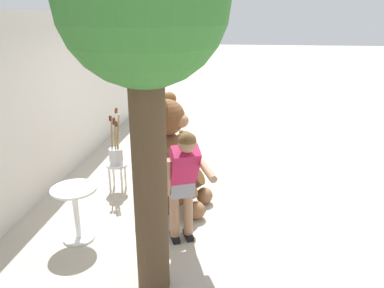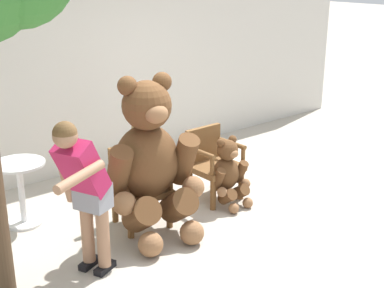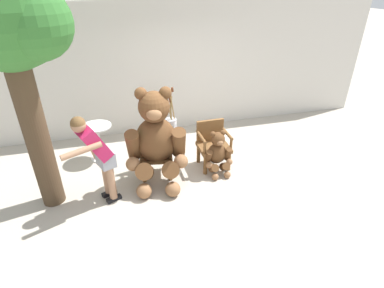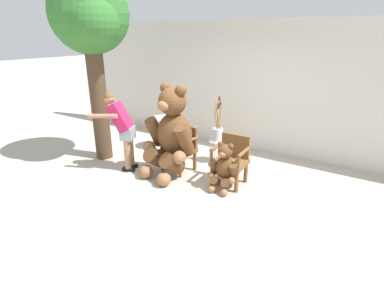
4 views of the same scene
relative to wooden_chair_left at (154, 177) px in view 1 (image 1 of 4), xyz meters
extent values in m
plane|color=#B2A899|center=(0.53, -0.53, -0.46)|extent=(60.00, 60.00, 0.00)
cube|color=beige|center=(0.53, 1.87, 0.94)|extent=(10.00, 0.16, 2.80)
cube|color=brown|center=(-0.01, -0.06, -0.06)|extent=(0.63, 0.60, 0.07)
cylinder|color=brown|center=(-0.27, -0.23, -0.28)|extent=(0.07, 0.07, 0.37)
cylinder|color=brown|center=(0.19, -0.30, -0.28)|extent=(0.07, 0.07, 0.37)
cylinder|color=brown|center=(-0.20, 0.18, -0.28)|extent=(0.07, 0.07, 0.37)
cylinder|color=brown|center=(0.25, 0.11, -0.28)|extent=(0.07, 0.07, 0.37)
cube|color=brown|center=(0.03, 0.17, 0.19)|extent=(0.52, 0.14, 0.42)
cylinder|color=brown|center=(-0.26, -0.02, 0.20)|extent=(0.13, 0.48, 0.06)
cylinder|color=brown|center=(-0.29, -0.23, 0.09)|extent=(0.05, 0.05, 0.22)
cylinder|color=brown|center=(0.24, -0.10, 0.20)|extent=(0.13, 0.48, 0.06)
cylinder|color=brown|center=(0.20, -0.31, 0.09)|extent=(0.05, 0.05, 0.22)
cube|color=brown|center=(1.07, -0.06, -0.06)|extent=(0.57, 0.53, 0.07)
cylinder|color=brown|center=(0.84, -0.28, -0.28)|extent=(0.07, 0.07, 0.37)
cylinder|color=brown|center=(1.30, -0.27, -0.28)|extent=(0.07, 0.07, 0.37)
cylinder|color=brown|center=(0.83, 0.14, -0.28)|extent=(0.07, 0.07, 0.37)
cylinder|color=brown|center=(1.29, 0.15, -0.28)|extent=(0.07, 0.07, 0.37)
cube|color=brown|center=(1.06, 0.17, 0.19)|extent=(0.52, 0.07, 0.42)
cylinder|color=brown|center=(0.82, -0.07, 0.20)|extent=(0.07, 0.48, 0.06)
cylinder|color=brown|center=(0.82, -0.28, 0.09)|extent=(0.05, 0.05, 0.22)
cylinder|color=brown|center=(1.32, -0.06, 0.20)|extent=(0.07, 0.48, 0.06)
cylinder|color=brown|center=(1.32, -0.27, 0.09)|extent=(0.05, 0.05, 0.22)
ellipsoid|color=brown|center=(-0.01, -0.18, 0.31)|extent=(0.77, 0.69, 0.80)
sphere|color=brown|center=(-0.02, -0.22, 0.93)|extent=(0.51, 0.51, 0.51)
ellipsoid|color=#8C603D|center=(-0.05, -0.43, 0.89)|extent=(0.27, 0.22, 0.19)
sphere|color=black|center=(-0.05, -0.43, 0.90)|extent=(0.07, 0.07, 0.07)
sphere|color=brown|center=(-0.20, -0.17, 1.14)|extent=(0.20, 0.20, 0.20)
sphere|color=brown|center=(0.18, -0.22, 1.14)|extent=(0.20, 0.20, 0.20)
cylinder|color=brown|center=(-0.40, -0.26, 0.31)|extent=(0.29, 0.47, 0.60)
sphere|color=#8C603D|center=(-0.44, -0.41, 0.04)|extent=(0.24, 0.24, 0.24)
cylinder|color=brown|center=(0.34, -0.37, 0.31)|extent=(0.29, 0.47, 0.60)
sphere|color=#8C603D|center=(0.33, -0.53, 0.04)|extent=(0.24, 0.24, 0.24)
cylinder|color=brown|center=(-0.27, -0.44, -0.12)|extent=(0.37, 0.53, 0.47)
sphere|color=#8C603D|center=(-0.32, -0.67, -0.34)|extent=(0.25, 0.25, 0.25)
cylinder|color=brown|center=(0.16, -0.50, -0.12)|extent=(0.37, 0.53, 0.47)
sphere|color=#8C603D|center=(0.14, -0.74, -0.34)|extent=(0.25, 0.25, 0.25)
ellipsoid|color=brown|center=(1.07, -0.24, -0.08)|extent=(0.35, 0.30, 0.39)
sphere|color=brown|center=(1.07, -0.26, 0.22)|extent=(0.25, 0.25, 0.25)
ellipsoid|color=#8C603D|center=(1.07, -0.37, 0.20)|extent=(0.12, 0.09, 0.09)
sphere|color=black|center=(1.07, -0.37, 0.21)|extent=(0.04, 0.04, 0.04)
sphere|color=brown|center=(0.97, -0.25, 0.33)|extent=(0.10, 0.10, 0.10)
sphere|color=brown|center=(1.16, -0.25, 0.33)|extent=(0.10, 0.10, 0.10)
cylinder|color=brown|center=(0.88, -0.31, -0.08)|extent=(0.12, 0.22, 0.30)
sphere|color=#8C603D|center=(0.88, -0.39, -0.21)|extent=(0.12, 0.12, 0.12)
cylinder|color=brown|center=(1.25, -0.30, -0.08)|extent=(0.12, 0.22, 0.30)
sphere|color=#8C603D|center=(1.26, -0.38, -0.21)|extent=(0.12, 0.12, 0.12)
cylinder|color=brown|center=(0.96, -0.39, -0.29)|extent=(0.15, 0.25, 0.23)
sphere|color=#8C603D|center=(0.96, -0.51, -0.40)|extent=(0.12, 0.12, 0.12)
cylinder|color=brown|center=(1.17, -0.38, -0.29)|extent=(0.15, 0.25, 0.23)
sphere|color=#8C603D|center=(1.19, -0.50, -0.40)|extent=(0.12, 0.12, 0.12)
cube|color=black|center=(-0.88, -0.45, -0.43)|extent=(0.26, 0.18, 0.06)
cylinder|color=#A37556|center=(-0.88, -0.45, 0.01)|extent=(0.12, 0.12, 0.82)
cube|color=black|center=(-0.81, -0.62, -0.43)|extent=(0.26, 0.18, 0.06)
cylinder|color=#A37556|center=(-0.81, -0.62, 0.01)|extent=(0.12, 0.12, 0.82)
cube|color=gray|center=(-0.85, -0.54, 0.29)|extent=(0.32, 0.36, 0.24)
cube|color=#B21E4C|center=(-0.96, -0.59, 0.60)|extent=(0.52, 0.46, 0.57)
sphere|color=#A37556|center=(-1.12, -0.65, 0.94)|extent=(0.21, 0.21, 0.21)
sphere|color=brown|center=(-1.12, -0.65, 0.96)|extent=(0.21, 0.21, 0.21)
cylinder|color=#A37556|center=(-1.12, -0.86, 0.65)|extent=(0.55, 0.30, 0.11)
cylinder|color=#A37556|center=(-1.03, -0.41, 0.48)|extent=(0.22, 0.16, 0.51)
cylinder|color=silver|center=(0.42, 0.71, -0.02)|extent=(0.34, 0.34, 0.03)
cylinder|color=silver|center=(0.52, 0.80, -0.25)|extent=(0.04, 0.04, 0.43)
cylinder|color=silver|center=(0.32, 0.80, -0.25)|extent=(0.04, 0.04, 0.43)
cylinder|color=silver|center=(0.52, 0.61, -0.25)|extent=(0.04, 0.04, 0.43)
cylinder|color=silver|center=(0.32, 0.61, -0.25)|extent=(0.04, 0.04, 0.43)
cylinder|color=silver|center=(0.42, 0.71, 0.13)|extent=(0.22, 0.22, 0.26)
cylinder|color=#997A47|center=(0.43, 0.70, 0.38)|extent=(0.04, 0.06, 0.61)
cylinder|color=#592D19|center=(0.43, 0.70, 0.73)|extent=(0.05, 0.05, 0.08)
cylinder|color=#997A47|center=(0.43, 0.76, 0.39)|extent=(0.07, 0.04, 0.64)
cylinder|color=#592D19|center=(0.43, 0.76, 0.75)|extent=(0.05, 0.05, 0.08)
cylinder|color=#997A47|center=(0.42, 0.70, 0.37)|extent=(0.04, 0.06, 0.58)
cylinder|color=#592D19|center=(0.42, 0.70, 0.70)|extent=(0.05, 0.05, 0.08)
cylinder|color=#997A47|center=(0.46, 0.67, 0.46)|extent=(0.13, 0.14, 0.75)
cylinder|color=#592D19|center=(0.46, 0.67, 0.87)|extent=(0.06, 0.06, 0.09)
cylinder|color=#997A47|center=(0.41, 0.66, 0.35)|extent=(0.13, 0.05, 0.55)
cylinder|color=#592D19|center=(0.41, 0.66, 0.67)|extent=(0.06, 0.05, 0.09)
cylinder|color=white|center=(-1.01, 0.78, 0.24)|extent=(0.56, 0.56, 0.03)
cylinder|color=white|center=(-1.01, 0.78, -0.12)|extent=(0.07, 0.07, 0.69)
cylinder|color=white|center=(-1.01, 0.78, -0.45)|extent=(0.40, 0.40, 0.03)
cylinder|color=#473523|center=(-1.74, -0.37, 0.76)|extent=(0.34, 0.34, 2.45)
sphere|color=#33702D|center=(-1.74, -0.37, 2.39)|extent=(1.46, 1.46, 1.46)
sphere|color=#33702D|center=(-1.38, -0.59, 2.25)|extent=(0.88, 0.88, 0.88)
camera|label=1|loc=(-4.96, -1.18, 2.29)|focal=35.00mm
camera|label=2|loc=(-2.94, -4.51, 2.28)|focal=50.00mm
camera|label=3|loc=(-0.57, -4.62, 2.70)|focal=28.00mm
camera|label=4|loc=(3.05, -4.44, 2.04)|focal=28.00mm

